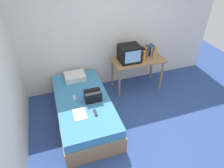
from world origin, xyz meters
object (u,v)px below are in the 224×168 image
magazine (80,114)px  remote_silver (74,98)px  desk (137,63)px  remote_dark (95,113)px  bed (84,109)px  picture_frame (155,55)px  book_row (149,50)px  water_bottle (144,56)px  pillow (75,76)px  tv (129,53)px  handbag (93,96)px

magazine → remote_silver: size_ratio=2.01×
desk → remote_dark: (-1.28, -1.10, -0.15)m
bed → picture_frame: picture_frame is taller
magazine → book_row: bearing=31.7°
water_bottle → remote_silver: size_ratio=1.66×
desk → picture_frame: bearing=-13.7°
pillow → book_row: bearing=1.7°
book_row → magazine: (-1.86, -1.15, -0.36)m
remote_dark → remote_silver: same height
magazine → remote_dark: (0.26, -0.06, 0.01)m
picture_frame → pillow: bearing=175.4°
water_bottle → remote_dark: (-1.35, -0.97, -0.37)m
water_bottle → remote_dark: bearing=-144.2°
tv → remote_dark: bearing=-134.3°
water_bottle → magazine: water_bottle is taller
handbag → tv: bearing=35.9°
tv → water_bottle: size_ratio=1.84×
water_bottle → pillow: (-1.49, 0.19, -0.32)m
book_row → magazine: bearing=-148.3°
desk → handbag: 1.44m
bed → pillow: pillow is taller
pillow → magazine: bearing=-96.1°
picture_frame → bed: bearing=-162.1°
picture_frame → book_row: bearing=104.4°
pillow → remote_silver: 0.66m
desk → magazine: 1.87m
pillow → magazine: size_ratio=1.47×
desk → handbag: desk is taller
book_row → remote_silver: size_ratio=2.35×
desk → pillow: bearing=177.8°
handbag → remote_silver: size_ratio=2.08×
water_bottle → handbag: 1.47m
desk → pillow: 1.42m
desk → water_bottle: size_ratio=4.86×
book_row → remote_dark: (-1.60, -1.21, -0.36)m
picture_frame → magazine: size_ratio=0.56×
bed → remote_dark: size_ratio=12.82×
desk → bed: bearing=-154.7°
book_row → desk: bearing=-161.9°
desk → tv: (-0.22, -0.02, 0.28)m
book_row → handbag: 1.79m
desk → remote_dark: desk is taller
bed → magazine: (-0.13, -0.38, 0.26)m
tv → magazine: bearing=-142.1°
bed → tv: 1.52m
book_row → picture_frame: book_row is taller
handbag → magazine: bearing=-136.3°
bed → tv: tv is taller
picture_frame → remote_dark: bearing=-148.4°
desk → magazine: desk is taller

